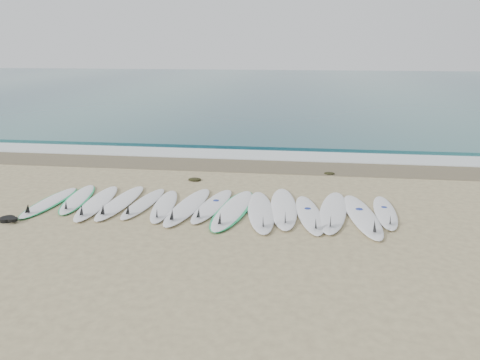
# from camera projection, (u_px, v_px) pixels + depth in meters

# --- Properties ---
(ground) EXTENTS (120.00, 120.00, 0.00)m
(ground) POSITION_uv_depth(u_px,v_px,m) (212.00, 208.00, 10.95)
(ground) COLOR tan
(ocean) EXTENTS (120.00, 55.00, 0.03)m
(ocean) POSITION_uv_depth(u_px,v_px,m) (281.00, 87.00, 41.87)
(ocean) COLOR #21575F
(ocean) RESTS_ON ground
(wet_sand_band) EXTENTS (120.00, 1.80, 0.01)m
(wet_sand_band) POSITION_uv_depth(u_px,v_px,m) (236.00, 165.00, 14.85)
(wet_sand_band) COLOR brown
(wet_sand_band) RESTS_ON ground
(foam_band) EXTENTS (120.00, 1.40, 0.04)m
(foam_band) POSITION_uv_depth(u_px,v_px,m) (242.00, 155.00, 16.18)
(foam_band) COLOR silver
(foam_band) RESTS_ON ground
(wave_crest) EXTENTS (120.00, 1.00, 0.10)m
(wave_crest) POSITION_uv_depth(u_px,v_px,m) (247.00, 145.00, 17.60)
(wave_crest) COLOR #21575F
(wave_crest) RESTS_ON ground
(surfboard_0) EXTENTS (0.67, 2.38, 0.30)m
(surfboard_0) POSITION_uv_depth(u_px,v_px,m) (49.00, 202.00, 11.24)
(surfboard_0) COLOR white
(surfboard_0) RESTS_ON ground
(surfboard_1) EXTENTS (0.92, 2.38, 0.30)m
(surfboard_1) POSITION_uv_depth(u_px,v_px,m) (77.00, 199.00, 11.48)
(surfboard_1) COLOR white
(surfboard_1) RESTS_ON ground
(surfboard_2) EXTENTS (0.76, 2.68, 0.34)m
(surfboard_2) POSITION_uv_depth(u_px,v_px,m) (96.00, 203.00, 11.15)
(surfboard_2) COLOR white
(surfboard_2) RESTS_ON ground
(surfboard_3) EXTENTS (0.63, 2.65, 0.34)m
(surfboard_3) POSITION_uv_depth(u_px,v_px,m) (120.00, 203.00, 11.17)
(surfboard_3) COLOR white
(surfboard_3) RESTS_ON ground
(surfboard_4) EXTENTS (0.68, 2.37, 0.30)m
(surfboard_4) POSITION_uv_depth(u_px,v_px,m) (143.00, 204.00, 11.13)
(surfboard_4) COLOR white
(surfboard_4) RESTS_ON ground
(surfboard_5) EXTENTS (0.73, 2.38, 0.30)m
(surfboard_5) POSITION_uv_depth(u_px,v_px,m) (164.00, 206.00, 10.95)
(surfboard_5) COLOR white
(surfboard_5) RESTS_ON ground
(surfboard_6) EXTENTS (0.87, 2.82, 0.35)m
(surfboard_6) POSITION_uv_depth(u_px,v_px,m) (187.00, 207.00, 10.88)
(surfboard_6) COLOR white
(surfboard_6) RESTS_ON ground
(surfboard_7) EXTENTS (0.88, 2.58, 0.32)m
(surfboard_7) POSITION_uv_depth(u_px,v_px,m) (212.00, 206.00, 10.96)
(surfboard_7) COLOR white
(surfboard_7) RESTS_ON ground
(surfboard_8) EXTENTS (1.03, 2.94, 0.36)m
(surfboard_8) POSITION_uv_depth(u_px,v_px,m) (233.00, 210.00, 10.71)
(surfboard_8) COLOR white
(surfboard_8) RESTS_ON ground
(surfboard_9) EXTENTS (0.97, 2.88, 0.36)m
(surfboard_9) POSITION_uv_depth(u_px,v_px,m) (261.00, 211.00, 10.57)
(surfboard_9) COLOR white
(surfboard_9) RESTS_ON ground
(surfboard_10) EXTENTS (0.82, 2.94, 0.37)m
(surfboard_10) POSITION_uv_depth(u_px,v_px,m) (284.00, 208.00, 10.79)
(surfboard_10) COLOR white
(surfboard_10) RESTS_ON ground
(surfboard_11) EXTENTS (0.86, 2.59, 0.33)m
(surfboard_11) POSITION_uv_depth(u_px,v_px,m) (310.00, 215.00, 10.40)
(surfboard_11) COLOR white
(surfboard_11) RESTS_ON ground
(surfboard_12) EXTENTS (0.92, 2.94, 0.37)m
(surfboard_12) POSITION_uv_depth(u_px,v_px,m) (333.00, 212.00, 10.55)
(surfboard_12) COLOR white
(surfboard_12) RESTS_ON ground
(surfboard_13) EXTENTS (0.91, 2.91, 0.37)m
(surfboard_13) POSITION_uv_depth(u_px,v_px,m) (363.00, 216.00, 10.29)
(surfboard_13) COLOR white
(surfboard_13) RESTS_ON ground
(surfboard_14) EXTENTS (0.58, 2.32, 0.29)m
(surfboard_14) POSITION_uv_depth(u_px,v_px,m) (385.00, 212.00, 10.54)
(surfboard_14) COLOR white
(surfboard_14) RESTS_ON ground
(seaweed_near) EXTENTS (0.37, 0.29, 0.07)m
(seaweed_near) POSITION_uv_depth(u_px,v_px,m) (195.00, 179.00, 13.17)
(seaweed_near) COLOR black
(seaweed_near) RESTS_ON ground
(seaweed_far) EXTENTS (0.31, 0.24, 0.06)m
(seaweed_far) POSITION_uv_depth(u_px,v_px,m) (329.00, 173.00, 13.81)
(seaweed_far) COLOR black
(seaweed_far) RESTS_ON ground
(leash_coil) EXTENTS (0.46, 0.36, 0.11)m
(leash_coil) POSITION_uv_depth(u_px,v_px,m) (8.00, 219.00, 10.14)
(leash_coil) COLOR black
(leash_coil) RESTS_ON ground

